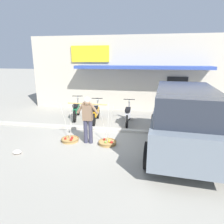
# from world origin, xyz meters

# --- Properties ---
(ground_plane) EXTENTS (90.00, 90.00, 0.00)m
(ground_plane) POSITION_xyz_m (0.00, 0.00, 0.00)
(ground_plane) COLOR #9E998C
(sidewalk_curb) EXTENTS (20.00, 0.24, 0.10)m
(sidewalk_curb) POSITION_xyz_m (0.00, 0.70, 0.05)
(sidewalk_curb) COLOR #BAB4A5
(sidewalk_curb) RESTS_ON ground
(fruit_vendor) EXTENTS (1.42, 0.22, 1.70)m
(fruit_vendor) POSITION_xyz_m (-0.48, -0.68, 0.98)
(fruit_vendor) COLOR #38384C
(fruit_vendor) RESTS_ON ground
(fruit_basket_left_side) EXTENTS (0.66, 0.66, 1.45)m
(fruit_basket_left_side) POSITION_xyz_m (-1.19, -0.66, 0.07)
(fruit_basket_left_side) COLOR #B2894C
(fruit_basket_left_side) RESTS_ON ground
(fruit_basket_right_side) EXTENTS (0.66, 0.66, 1.45)m
(fruit_basket_right_side) POSITION_xyz_m (0.23, -0.69, 0.08)
(fruit_basket_right_side) COLOR #B2894C
(fruit_basket_right_side) RESTS_ON ground
(motorcycle_nearest_shop) EXTENTS (0.57, 1.80, 1.09)m
(motorcycle_nearest_shop) POSITION_xyz_m (-1.94, 2.14, 0.45)
(motorcycle_nearest_shop) COLOR black
(motorcycle_nearest_shop) RESTS_ON ground
(motorcycle_second_in_row) EXTENTS (0.54, 1.82, 1.09)m
(motorcycle_second_in_row) POSITION_xyz_m (-0.82, 1.72, 0.45)
(motorcycle_second_in_row) COLOR black
(motorcycle_second_in_row) RESTS_ON ground
(motorcycle_third_in_row) EXTENTS (0.54, 1.82, 1.09)m
(motorcycle_third_in_row) POSITION_xyz_m (0.71, 1.74, 0.45)
(motorcycle_third_in_row) COLOR black
(motorcycle_third_in_row) RESTS_ON ground
(parked_truck) EXTENTS (2.42, 4.93, 2.10)m
(parked_truck) POSITION_xyz_m (2.73, -0.72, 1.13)
(parked_truck) COLOR slate
(parked_truck) RESTS_ON ground
(storefront_building) EXTENTS (13.00, 6.00, 4.20)m
(storefront_building) POSITION_xyz_m (1.16, 6.75, 2.10)
(storefront_building) COLOR beige
(storefront_building) RESTS_ON ground
(plastic_litter_bag) EXTENTS (0.28, 0.22, 0.14)m
(plastic_litter_bag) POSITION_xyz_m (-2.48, -1.94, 0.07)
(plastic_litter_bag) COLOR silver
(plastic_litter_bag) RESTS_ON ground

